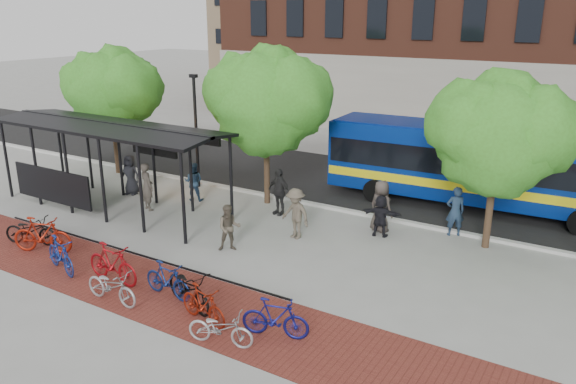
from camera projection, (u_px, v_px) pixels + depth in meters
The scene contains 30 objects.
ground at pixel (287, 243), 19.60m from camera, with size 160.00×160.00×0.00m, color #9E9E99.
asphalt_street at pixel (377, 186), 26.09m from camera, with size 160.00×8.00×0.01m, color black.
curb at pixel (338, 209), 22.83m from camera, with size 160.00×0.25×0.12m, color #B7B7B2.
brick_strip at pixel (140, 286), 16.54m from camera, with size 24.00×3.00×0.01m, color maroon.
bike_rack_rail at pixel (131, 265), 17.92m from camera, with size 12.00×0.05×0.95m, color black.
bus_shelter at pixel (107, 136), 22.35m from camera, with size 10.60×3.07×3.60m.
tree_a at pixel (113, 88), 26.96m from camera, with size 4.90×4.00×6.18m.
tree_b at pixel (269, 97), 22.40m from camera, with size 5.15×4.20×6.47m.
tree_c at pixel (502, 131), 18.05m from camera, with size 4.66×3.80×5.92m.
lamp_post_left at pixel (196, 128), 25.17m from camera, with size 0.35×0.20×5.12m.
bus at pixel (480, 163), 22.61m from camera, with size 12.41×3.39×3.32m.
bike_0 at pixel (31, 230), 19.37m from camera, with size 0.68×1.94×1.02m, color black.
bike_1 at pixel (42, 235), 18.68m from camera, with size 0.59×2.08×1.25m, color maroon.
bike_3 at pixel (60, 255), 17.30m from camera, with size 0.53×1.87×1.13m, color navy.
bike_5 at pixel (112, 263), 16.60m from camera, with size 0.57×2.02×1.22m, color maroon.
bike_6 at pixel (112, 286), 15.47m from camera, with size 0.65×1.87×0.98m, color #99999B.
bike_7 at pixel (168, 280), 15.77m from camera, with size 0.49×1.74×1.04m, color navy.
bike_8 at pixel (189, 288), 15.25m from camera, with size 0.72×2.08×1.09m, color black.
bike_9 at pixel (203, 304), 14.46m from camera, with size 0.49×1.72×1.03m, color maroon.
bike_10 at pixel (221, 328), 13.50m from camera, with size 0.59×1.69×0.89m, color #A0A0A2.
bike_11 at pixel (275, 318), 13.81m from camera, with size 0.49×1.73×1.04m, color navy.
pedestrian_0 at pixel (130, 175), 24.66m from camera, with size 0.86×0.56×1.77m, color black.
pedestrian_1 at pixel (147, 187), 22.65m from camera, with size 0.72×0.47×1.97m, color #423C35.
pedestrian_2 at pixel (194, 182), 23.85m from camera, with size 0.81×0.63×1.67m, color #223851.
pedestrian_3 at pixel (296, 214), 19.80m from camera, with size 1.19×0.68×1.84m, color brown.
pedestrian_4 at pixel (279, 192), 22.17m from camera, with size 1.10×0.46×1.88m, color #262626.
pedestrian_5 at pixel (381, 216), 20.02m from camera, with size 1.44×0.46×1.55m, color black.
pedestrian_6 at pixel (381, 206), 20.39m from camera, with size 0.95×0.62×1.94m, color #433B36.
pedestrian_7 at pixel (455, 211), 20.04m from camera, with size 0.67×0.44×1.83m, color #20324B.
pedestrian_8 at pixel (229, 228), 18.80m from camera, with size 0.78×0.61×1.61m, color brown.
Camera 1 is at (9.52, -15.41, 7.70)m, focal length 35.00 mm.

